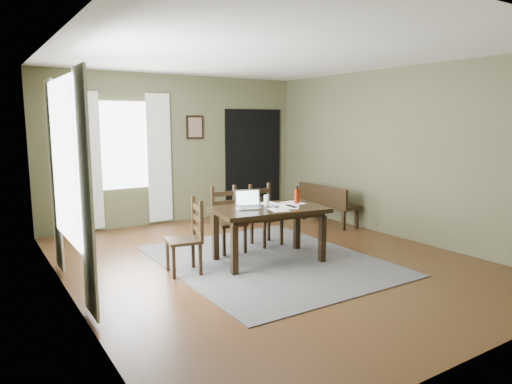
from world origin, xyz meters
TOP-DOWN VIEW (x-y plane):
  - ground at (0.00, 0.00)m, footprint 5.00×6.00m
  - room_shell at (0.00, 0.00)m, footprint 5.02×6.02m
  - rug at (0.00, 0.00)m, footprint 2.60×3.20m
  - dining_table at (-0.01, -0.02)m, footprint 1.56×1.06m
  - chair_end at (-1.12, 0.11)m, footprint 0.46×0.46m
  - chair_back_left at (-0.24, 0.68)m, footprint 0.43×0.43m
  - chair_back_right at (0.42, 0.71)m, footprint 0.42×0.42m
  - bench at (2.16, 1.27)m, footprint 0.41×1.27m
  - laptop at (-0.25, 0.10)m, footprint 0.41×0.36m
  - computer_mouse at (0.03, -0.10)m, footprint 0.06×0.09m
  - tv_remote at (0.26, -0.16)m, footprint 0.06×0.19m
  - drinking_glass at (0.02, 0.08)m, footprint 0.08×0.08m
  - water_bottle at (0.48, 0.01)m, footprint 0.08×0.08m
  - paper_b at (0.25, -0.13)m, footprint 0.40×0.42m
  - paper_c at (0.15, 0.16)m, footprint 0.29×0.36m
  - paper_d at (0.46, 0.05)m, footprint 0.27×0.33m
  - paper_e at (0.00, -0.23)m, footprint 0.27×0.32m
  - window_left at (-2.47, 0.20)m, footprint 0.01×1.30m
  - window_back at (-1.00, 2.97)m, footprint 1.00×0.01m
  - curtain_left_near at (-2.44, -0.62)m, footprint 0.03×0.48m
  - curtain_left_far at (-2.44, 1.02)m, footprint 0.03×0.48m
  - curtain_back_left at (-1.62, 2.94)m, footprint 0.44×0.03m
  - curtain_back_right at (-0.38, 2.94)m, footprint 0.44×0.03m
  - framed_picture at (0.35, 2.97)m, footprint 0.34×0.03m
  - doorway_back at (1.65, 2.97)m, footprint 1.30×0.03m

SIDE VIEW (x-z plane):
  - ground at x=0.00m, z-range -0.01..0.00m
  - rug at x=0.00m, z-range 0.00..0.01m
  - bench at x=2.16m, z-range 0.07..0.79m
  - chair_back_right at x=0.42m, z-range -0.01..0.90m
  - chair_end at x=-1.12m, z-range -0.01..0.91m
  - chair_back_left at x=-0.24m, z-range -0.01..0.92m
  - dining_table at x=-0.01m, z-range 0.28..1.01m
  - paper_e at x=0.00m, z-range 0.74..0.74m
  - paper_d at x=0.46m, z-range 0.74..0.74m
  - paper_c at x=0.15m, z-range 0.74..0.74m
  - paper_b at x=0.25m, z-range 0.74..0.74m
  - tv_remote at x=0.26m, z-range 0.74..0.76m
  - computer_mouse at x=0.03m, z-range 0.74..0.77m
  - laptop at x=-0.25m, z-range 0.68..0.91m
  - drinking_glass at x=0.02m, z-range 0.74..0.89m
  - water_bottle at x=0.48m, z-range 0.73..0.97m
  - doorway_back at x=1.65m, z-range 0.00..2.10m
  - curtain_left_near at x=-2.44m, z-range 0.05..2.35m
  - curtain_left_far at x=-2.44m, z-range 0.05..2.35m
  - curtain_back_left at x=-1.62m, z-range 0.05..2.35m
  - curtain_back_right at x=-0.38m, z-range 0.05..2.35m
  - window_left at x=-2.47m, z-range 0.60..2.30m
  - window_back at x=-1.00m, z-range 0.70..2.20m
  - framed_picture at x=0.35m, z-range 1.53..1.97m
  - room_shell at x=0.00m, z-range 0.45..3.16m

